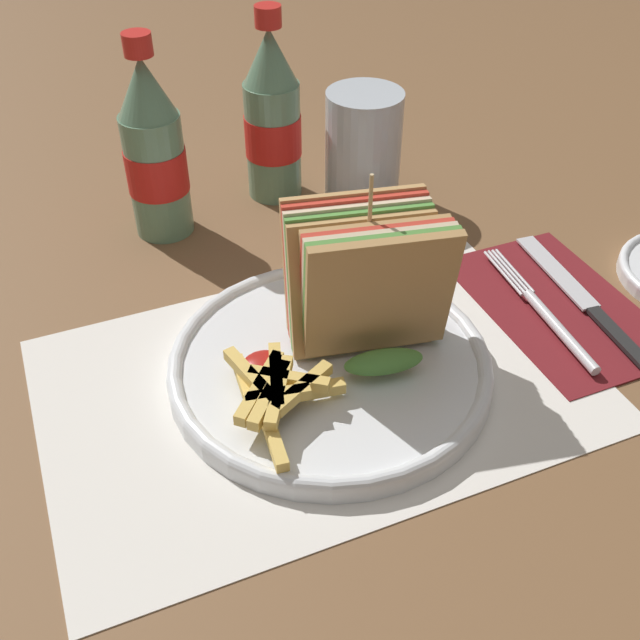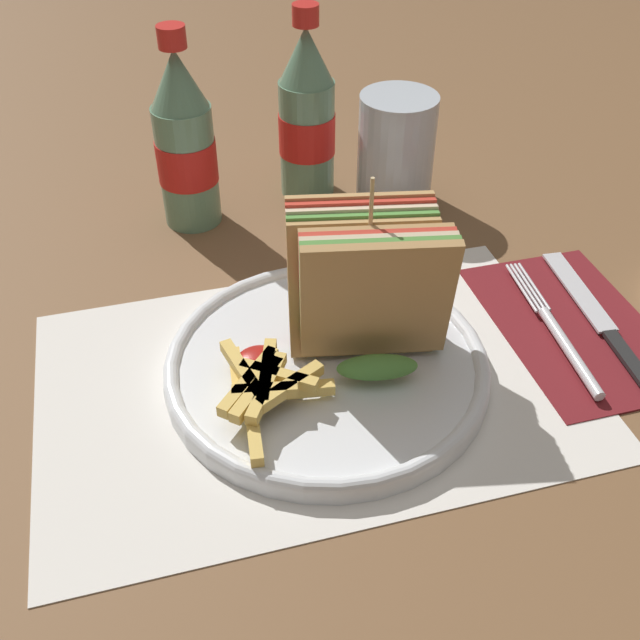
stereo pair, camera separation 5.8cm
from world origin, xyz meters
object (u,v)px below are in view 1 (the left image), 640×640
Objects in this scene: club_sandwich at (367,284)px; knife at (581,297)px; plate_main at (330,364)px; fork at (549,317)px; coke_bottle_far at (272,119)px; glass_near at (363,146)px; coke_bottle_near at (154,153)px.

knife is at bearing -3.25° from club_sandwich.
fork is at bearing -4.77° from plate_main.
coke_bottle_far is at bearing 78.50° from plate_main.
glass_near is (0.08, -0.04, -0.03)m from coke_bottle_far.
fork is 0.90× the size of knife.
coke_bottle_near is (-0.10, 0.25, 0.01)m from club_sandwich.
club_sandwich is 0.75× the size of coke_bottle_near.
coke_bottle_far is (0.02, 0.27, 0.01)m from club_sandwich.
coke_bottle_near is at bearing 175.69° from glass_near.
fork is at bearing -65.50° from coke_bottle_far.
plate_main is 1.31× the size of knife.
fork is (0.16, -0.03, -0.06)m from club_sandwich.
club_sandwich reaches higher than knife.
knife is (0.24, -0.00, -0.00)m from plate_main.
glass_near is at bearing 106.63° from fork.
club_sandwich is 0.27m from coke_bottle_near.
club_sandwich is (0.03, 0.01, 0.06)m from plate_main.
club_sandwich is at bearing -178.45° from knife.
plate_main is 1.45× the size of fork.
coke_bottle_near is 0.13m from coke_bottle_far.
club_sandwich reaches higher than plate_main.
coke_bottle_near and coke_bottle_far have the same top height.
fork is 1.52× the size of glass_near.
coke_bottle_near reaches higher than plate_main.
coke_bottle_near is (-0.07, 0.26, 0.07)m from plate_main.
knife is at bearing 22.41° from fork.
glass_near reaches higher than knife.
fork is 0.27m from glass_near.
fork is 0.89× the size of coke_bottle_far.
glass_near is at bearing 59.82° from plate_main.
coke_bottle_far is at bearing 127.31° from knife.
club_sandwich is at bearing -94.94° from coke_bottle_far.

